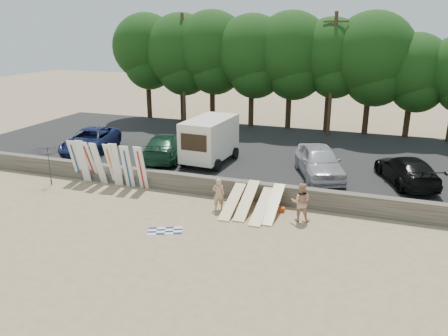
{
  "coord_description": "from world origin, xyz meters",
  "views": [
    {
      "loc": [
        5.35,
        -17.48,
        8.6
      ],
      "look_at": [
        -1.87,
        3.0,
        1.59
      ],
      "focal_mm": 35.0,
      "sensor_mm": 36.0,
      "label": 1
    }
  ],
  "objects_px": {
    "cooler": "(269,204)",
    "beach_umbrella": "(50,166)",
    "car_1": "(166,147)",
    "beachgoer_b": "(301,202)",
    "box_trailer": "(210,138)",
    "car_2": "(319,161)",
    "beachgoer_a": "(218,194)",
    "car_3": "(406,170)",
    "car_0": "(91,140)"
  },
  "relations": [
    {
      "from": "car_0",
      "to": "beachgoer_b",
      "type": "relative_size",
      "value": 2.94
    },
    {
      "from": "box_trailer",
      "to": "car_1",
      "type": "height_order",
      "value": "box_trailer"
    },
    {
      "from": "beachgoer_b",
      "to": "cooler",
      "type": "height_order",
      "value": "beachgoer_b"
    },
    {
      "from": "box_trailer",
      "to": "cooler",
      "type": "height_order",
      "value": "box_trailer"
    },
    {
      "from": "car_3",
      "to": "beachgoer_a",
      "type": "distance_m",
      "value": 10.11
    },
    {
      "from": "beach_umbrella",
      "to": "car_1",
      "type": "bearing_deg",
      "value": 45.08
    },
    {
      "from": "car_2",
      "to": "car_1",
      "type": "bearing_deg",
      "value": 157.71
    },
    {
      "from": "car_0",
      "to": "cooler",
      "type": "xyz_separation_m",
      "value": [
        13.12,
        -3.75,
        -1.3
      ]
    },
    {
      "from": "car_1",
      "to": "beachgoer_a",
      "type": "distance_m",
      "value": 7.32
    },
    {
      "from": "car_1",
      "to": "beach_umbrella",
      "type": "height_order",
      "value": "beach_umbrella"
    },
    {
      "from": "car_1",
      "to": "beach_umbrella",
      "type": "bearing_deg",
      "value": 30.98
    },
    {
      "from": "car_3",
      "to": "cooler",
      "type": "distance_m",
      "value": 7.67
    },
    {
      "from": "box_trailer",
      "to": "cooler",
      "type": "bearing_deg",
      "value": -36.87
    },
    {
      "from": "box_trailer",
      "to": "beachgoer_a",
      "type": "distance_m",
      "value": 5.85
    },
    {
      "from": "beach_umbrella",
      "to": "car_3",
      "type": "bearing_deg",
      "value": 14.74
    },
    {
      "from": "car_0",
      "to": "beachgoer_a",
      "type": "distance_m",
      "value": 11.86
    },
    {
      "from": "beachgoer_b",
      "to": "cooler",
      "type": "relative_size",
      "value": 4.91
    },
    {
      "from": "car_1",
      "to": "car_2",
      "type": "distance_m",
      "value": 9.55
    },
    {
      "from": "car_0",
      "to": "car_1",
      "type": "relative_size",
      "value": 1.01
    },
    {
      "from": "beachgoer_a",
      "to": "beach_umbrella",
      "type": "distance_m",
      "value": 10.17
    },
    {
      "from": "box_trailer",
      "to": "beachgoer_b",
      "type": "height_order",
      "value": "box_trailer"
    },
    {
      "from": "car_3",
      "to": "beachgoer_a",
      "type": "relative_size",
      "value": 3.1
    },
    {
      "from": "car_2",
      "to": "beachgoer_b",
      "type": "distance_m",
      "value": 4.71
    },
    {
      "from": "car_0",
      "to": "car_2",
      "type": "xyz_separation_m",
      "value": [
        15.01,
        -0.13,
        0.11
      ]
    },
    {
      "from": "box_trailer",
      "to": "beachgoer_b",
      "type": "distance_m",
      "value": 8.34
    },
    {
      "from": "car_0",
      "to": "beachgoer_b",
      "type": "distance_m",
      "value": 15.61
    },
    {
      "from": "cooler",
      "to": "beach_umbrella",
      "type": "bearing_deg",
      "value": 170.21
    },
    {
      "from": "cooler",
      "to": "beach_umbrella",
      "type": "distance_m",
      "value": 12.55
    },
    {
      "from": "car_0",
      "to": "car_2",
      "type": "bearing_deg",
      "value": -12.24
    },
    {
      "from": "car_2",
      "to": "beachgoer_a",
      "type": "height_order",
      "value": "car_2"
    },
    {
      "from": "car_1",
      "to": "cooler",
      "type": "relative_size",
      "value": 14.29
    },
    {
      "from": "car_2",
      "to": "beachgoer_a",
      "type": "xyz_separation_m",
      "value": [
        -4.2,
        -4.7,
        -0.76
      ]
    },
    {
      "from": "beachgoer_b",
      "to": "beach_umbrella",
      "type": "distance_m",
      "value": 14.2
    },
    {
      "from": "beachgoer_a",
      "to": "beach_umbrella",
      "type": "relative_size",
      "value": 0.63
    },
    {
      "from": "beachgoer_b",
      "to": "beach_umbrella",
      "type": "height_order",
      "value": "beach_umbrella"
    },
    {
      "from": "car_1",
      "to": "beach_umbrella",
      "type": "distance_m",
      "value": 6.83
    },
    {
      "from": "car_1",
      "to": "beachgoer_b",
      "type": "distance_m",
      "value": 10.61
    },
    {
      "from": "beachgoer_a",
      "to": "car_1",
      "type": "bearing_deg",
      "value": -67.4
    },
    {
      "from": "car_0",
      "to": "car_3",
      "type": "relative_size",
      "value": 1.1
    },
    {
      "from": "box_trailer",
      "to": "car_0",
      "type": "distance_m",
      "value": 8.42
    },
    {
      "from": "car_1",
      "to": "beachgoer_b",
      "type": "xyz_separation_m",
      "value": [
        9.38,
        -4.92,
        -0.56
      ]
    },
    {
      "from": "car_1",
      "to": "cooler",
      "type": "height_order",
      "value": "car_1"
    },
    {
      "from": "box_trailer",
      "to": "beach_umbrella",
      "type": "height_order",
      "value": "box_trailer"
    },
    {
      "from": "car_2",
      "to": "beach_umbrella",
      "type": "height_order",
      "value": "car_2"
    },
    {
      "from": "car_1",
      "to": "beachgoer_b",
      "type": "bearing_deg",
      "value": 138.22
    },
    {
      "from": "car_2",
      "to": "car_3",
      "type": "distance_m",
      "value": 4.53
    },
    {
      "from": "car_1",
      "to": "car_3",
      "type": "height_order",
      "value": "car_1"
    },
    {
      "from": "car_0",
      "to": "car_2",
      "type": "distance_m",
      "value": 15.01
    },
    {
      "from": "car_3",
      "to": "beachgoer_a",
      "type": "xyz_separation_m",
      "value": [
        -8.71,
        -5.09,
        -0.62
      ]
    },
    {
      "from": "car_2",
      "to": "car_3",
      "type": "height_order",
      "value": "car_2"
    }
  ]
}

